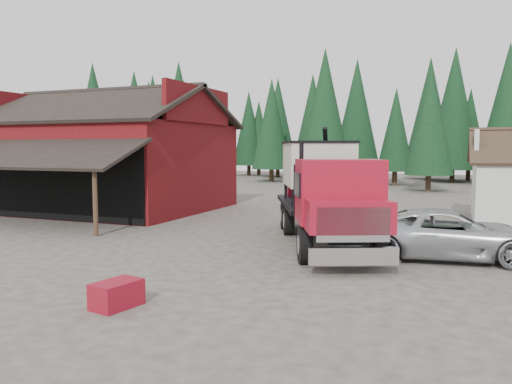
% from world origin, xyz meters
% --- Properties ---
extents(ground, '(120.00, 120.00, 0.00)m').
position_xyz_m(ground, '(0.00, 0.00, 0.00)').
color(ground, '#423B33').
rests_on(ground, ground).
extents(red_barn, '(12.80, 13.63, 7.18)m').
position_xyz_m(red_barn, '(-11.00, 9.90, 2.69)').
color(red_barn, maroon).
rests_on(red_barn, ground).
extents(conifer_backdrop, '(76.00, 16.00, 16.00)m').
position_xyz_m(conifer_backdrop, '(0.00, 42.00, 0.00)').
color(conifer_backdrop, black).
rests_on(conifer_backdrop, ground).
extents(near_pine_a, '(4.40, 4.40, 11.40)m').
position_xyz_m(near_pine_a, '(-22.00, 28.00, 6.39)').
color(near_pine_a, '#382619').
rests_on(near_pine_a, ground).
extents(near_pine_b, '(3.96, 3.96, 10.40)m').
position_xyz_m(near_pine_b, '(6.00, 30.00, 5.89)').
color(near_pine_b, '#382619').
rests_on(near_pine_b, ground).
extents(near_pine_d, '(5.28, 5.28, 13.40)m').
position_xyz_m(near_pine_d, '(-4.00, 34.00, 7.39)').
color(near_pine_d, '#382619').
rests_on(near_pine_d, ground).
extents(feed_truck, '(6.46, 10.26, 4.53)m').
position_xyz_m(feed_truck, '(3.55, 4.03, 2.12)').
color(feed_truck, black).
rests_on(feed_truck, ground).
extents(silver_car, '(6.15, 3.45, 1.62)m').
position_xyz_m(silver_car, '(8.00, 3.00, 0.81)').
color(silver_car, '#B5B9BD').
rests_on(silver_car, ground).
extents(equip_box, '(0.91, 1.22, 0.60)m').
position_xyz_m(equip_box, '(1.05, -5.23, 0.30)').
color(equip_box, maroon).
rests_on(equip_box, ground).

